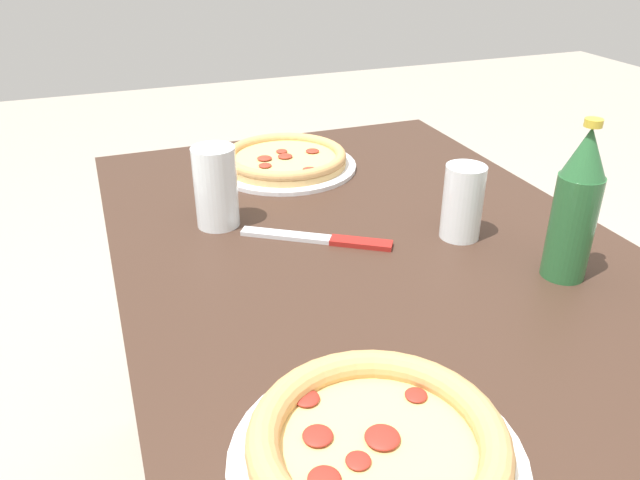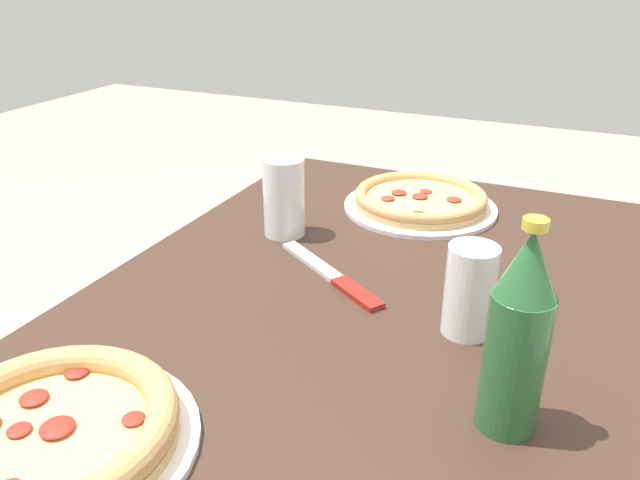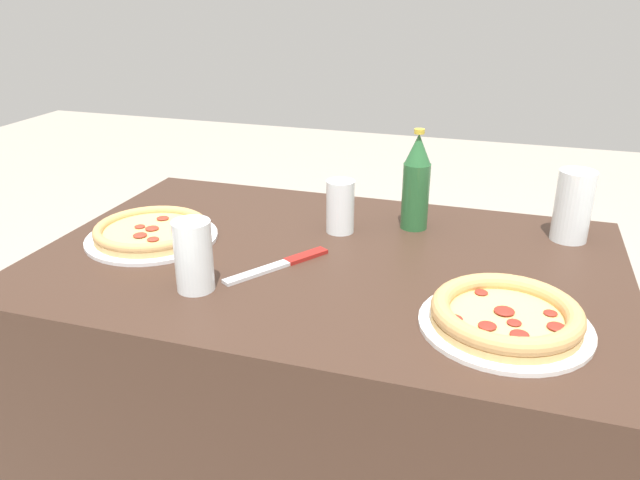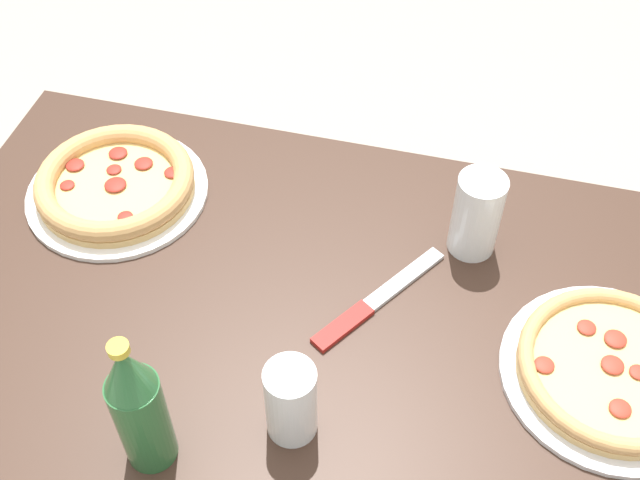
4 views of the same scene
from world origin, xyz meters
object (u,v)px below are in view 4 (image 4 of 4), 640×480
Objects in this scene: pizza_salami at (116,184)px; beer_bottle at (138,406)px; glass_cola at (291,404)px; glass_orange_juice at (476,218)px; pizza_pepperoni at (613,369)px; knife at (374,302)px.

beer_bottle is (0.21, -0.39, 0.08)m from pizza_salami.
pizza_salami is 2.37× the size of glass_cola.
pizza_salami is 2.11× the size of glass_orange_juice.
pizza_pepperoni is 1.25× the size of beer_bottle.
knife is (0.43, -0.11, -0.02)m from pizza_salami.
beer_bottle is at bearing -155.55° from pizza_pepperoni.
pizza_pepperoni is 0.41m from glass_cola.
glass_cola is at bearing -156.03° from pizza_pepperoni.
glass_cola reaches higher than pizza_salami.
pizza_salami is 0.45m from beer_bottle.
pizza_salami is (-0.74, 0.15, 0.00)m from pizza_pepperoni.
pizza_pepperoni is at bearing 23.97° from glass_cola.
pizza_pepperoni is 0.75m from pizza_salami.
glass_orange_juice is 0.19m from knife.
glass_cola is (-0.37, -0.17, 0.03)m from pizza_pepperoni.
pizza_salami is 1.31× the size of knife.
glass_orange_juice is at bearing 51.99° from beer_bottle.
glass_orange_juice is (0.54, 0.03, 0.04)m from pizza_salami.
pizza_salami reaches higher than knife.
pizza_pepperoni is 2.13× the size of glass_orange_juice.
glass_cola is at bearing -40.59° from pizza_salami.
pizza_salami is 0.48m from glass_cola.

